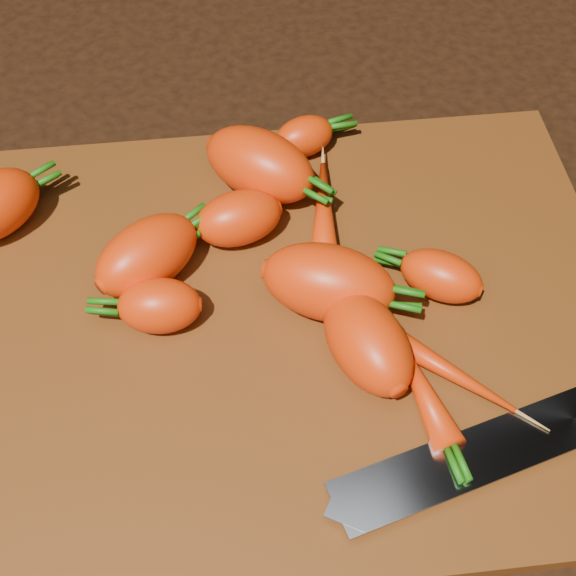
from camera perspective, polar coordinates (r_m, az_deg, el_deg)
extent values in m
cube|color=black|center=(0.60, 0.11, -2.76)|extent=(2.00, 2.00, 0.01)
cube|color=#552A0C|center=(0.60, 0.11, -2.16)|extent=(0.50, 0.40, 0.01)
ellipsoid|color=red|center=(0.58, -9.12, -1.26)|extent=(0.06, 0.04, 0.04)
ellipsoid|color=red|center=(0.65, -2.01, 8.77)|extent=(0.11, 0.10, 0.06)
ellipsoid|color=red|center=(0.55, 5.68, -3.87)|extent=(0.08, 0.10, 0.05)
ellipsoid|color=red|center=(0.62, -3.53, 4.97)|extent=(0.08, 0.06, 0.04)
ellipsoid|color=red|center=(0.69, 1.13, 10.72)|extent=(0.06, 0.05, 0.03)
ellipsoid|color=red|center=(0.60, 10.84, 0.85)|extent=(0.07, 0.06, 0.04)
ellipsoid|color=red|center=(0.63, 2.56, 4.67)|extent=(0.04, 0.13, 0.03)
ellipsoid|color=red|center=(0.56, 10.09, -5.08)|extent=(0.11, 0.11, 0.02)
ellipsoid|color=red|center=(0.55, 9.53, -7.19)|extent=(0.04, 0.09, 0.02)
ellipsoid|color=red|center=(0.57, 2.89, 0.38)|extent=(0.11, 0.09, 0.06)
ellipsoid|color=red|center=(0.60, -10.01, 2.32)|extent=(0.10, 0.09, 0.05)
cube|color=gray|center=(0.51, 3.46, -15.56)|extent=(0.22, 0.09, 0.00)
cube|color=gray|center=(0.54, 14.66, -10.97)|extent=(0.02, 0.04, 0.02)
cylinder|color=#B2B2B7|center=(0.56, 19.15, -8.64)|extent=(0.01, 0.01, 0.00)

